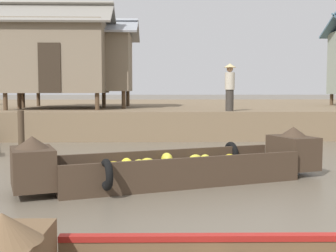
{
  "coord_description": "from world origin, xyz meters",
  "views": [
    {
      "loc": [
        -1.41,
        -2.68,
        1.75
      ],
      "look_at": [
        -1.12,
        6.45,
        1.02
      ],
      "focal_mm": 48.41,
      "sensor_mm": 36.0,
      "label": 1
    }
  ],
  "objects_px": {
    "vendor_person": "(230,85)",
    "mooring_post": "(21,140)",
    "stilt_house_mid_left": "(77,61)",
    "banana_boat": "(177,165)",
    "stilt_house_left": "(57,56)"
  },
  "relations": [
    {
      "from": "stilt_house_mid_left",
      "to": "mooring_post",
      "type": "relative_size",
      "value": 3.99
    },
    {
      "from": "banana_boat",
      "to": "stilt_house_left",
      "type": "xyz_separation_m",
      "value": [
        -4.18,
        9.4,
        2.73
      ]
    },
    {
      "from": "banana_boat",
      "to": "mooring_post",
      "type": "height_order",
      "value": "mooring_post"
    },
    {
      "from": "banana_boat",
      "to": "stilt_house_left",
      "type": "height_order",
      "value": "stilt_house_left"
    },
    {
      "from": "stilt_house_left",
      "to": "vendor_person",
      "type": "xyz_separation_m",
      "value": [
        6.4,
        -2.01,
        -1.14
      ]
    },
    {
      "from": "banana_boat",
      "to": "stilt_house_mid_left",
      "type": "relative_size",
      "value": 1.14
    },
    {
      "from": "banana_boat",
      "to": "mooring_post",
      "type": "relative_size",
      "value": 4.54
    },
    {
      "from": "banana_boat",
      "to": "stilt_house_mid_left",
      "type": "xyz_separation_m",
      "value": [
        -3.66,
        10.98,
        2.63
      ]
    },
    {
      "from": "banana_boat",
      "to": "stilt_house_left",
      "type": "relative_size",
      "value": 1.33
    },
    {
      "from": "stilt_house_mid_left",
      "to": "mooring_post",
      "type": "xyz_separation_m",
      "value": [
        0.29,
        -9.31,
        -2.32
      ]
    },
    {
      "from": "mooring_post",
      "to": "stilt_house_mid_left",
      "type": "bearing_deg",
      "value": 91.77
    },
    {
      "from": "banana_boat",
      "to": "vendor_person",
      "type": "bearing_deg",
      "value": 73.28
    },
    {
      "from": "vendor_person",
      "to": "mooring_post",
      "type": "xyz_separation_m",
      "value": [
        -5.6,
        -5.71,
        -1.28
      ]
    },
    {
      "from": "vendor_person",
      "to": "mooring_post",
      "type": "distance_m",
      "value": 8.1
    },
    {
      "from": "vendor_person",
      "to": "mooring_post",
      "type": "height_order",
      "value": "vendor_person"
    }
  ]
}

